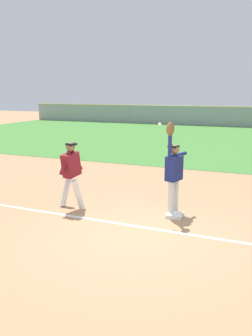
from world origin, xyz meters
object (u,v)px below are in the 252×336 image
object	(u,v)px
fielder	(174,170)
baseball	(160,124)
first_base	(175,215)
parked_car_white	(120,114)
parked_car_blue	(181,115)
runner	(71,171)
parked_car_red	(244,117)

from	to	relation	value
fielder	baseball	bearing A→B (deg)	57.12
first_base	parked_car_white	bearing A→B (deg)	116.11
baseball	parked_car_blue	distance (m)	27.61
baseball	runner	bearing A→B (deg)	-171.75
parked_car_red	parked_car_blue	bearing A→B (deg)	-176.84
first_base	parked_car_red	world-z (taller)	parked_car_red
first_base	parked_car_white	world-z (taller)	parked_car_white
fielder	parked_car_red	size ratio (longest dim) A/B	0.50
first_base	fielder	distance (m)	1.11
runner	parked_car_white	world-z (taller)	runner
baseball	parked_car_red	bearing A→B (deg)	90.43
baseball	parked_car_red	xyz separation A→B (m)	(-0.20, 26.50, -1.55)
fielder	parked_car_blue	world-z (taller)	fielder
fielder	parked_car_red	bearing A→B (deg)	-72.89
baseball	parked_car_blue	xyz separation A→B (m)	(-6.17, 26.87, -1.55)
first_base	parked_car_blue	world-z (taller)	parked_car_blue
baseball	parked_car_white	bearing A→B (deg)	115.34
baseball	parked_car_white	distance (m)	29.06
baseball	parked_car_blue	bearing A→B (deg)	102.94
runner	parked_car_red	bearing A→B (deg)	96.72
runner	parked_car_red	world-z (taller)	runner
fielder	baseball	world-z (taller)	fielder
fielder	runner	world-z (taller)	fielder
first_base	parked_car_blue	bearing A→B (deg)	103.80
parked_car_white	first_base	bearing A→B (deg)	-59.93
parked_car_white	parked_car_blue	size ratio (longest dim) A/B	1.00
parked_car_blue	parked_car_red	bearing A→B (deg)	-7.71
fielder	first_base	bearing A→B (deg)	135.60
parked_car_blue	fielder	bearing A→B (deg)	-80.48
first_base	parked_car_red	xyz separation A→B (m)	(-0.61, 26.45, 0.63)
baseball	parked_car_white	world-z (taller)	baseball
runner	parked_car_white	bearing A→B (deg)	122.04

